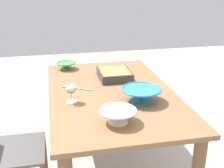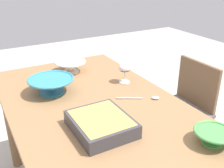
# 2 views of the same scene
# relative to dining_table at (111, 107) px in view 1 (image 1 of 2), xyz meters

# --- Properties ---
(dining_table) EXTENTS (1.44, 0.88, 0.77)m
(dining_table) POSITION_rel_dining_table_xyz_m (0.00, 0.00, 0.00)
(dining_table) COLOR olive
(dining_table) RESTS_ON ground_plane
(wine_glass) EXTENTS (0.08, 0.08, 0.13)m
(wine_glass) POSITION_rel_dining_table_xyz_m (0.14, -0.29, 0.22)
(wine_glass) COLOR white
(wine_glass) RESTS_ON dining_table
(casserole_dish) EXTENTS (0.29, 0.25, 0.07)m
(casserole_dish) POSITION_rel_dining_table_xyz_m (-0.27, 0.08, 0.17)
(casserole_dish) COLOR #38383D
(casserole_dish) RESTS_ON dining_table
(mixing_bowl) EXTENTS (0.26, 0.26, 0.09)m
(mixing_bowl) POSITION_rel_dining_table_xyz_m (0.22, 0.16, 0.18)
(mixing_bowl) COLOR teal
(mixing_bowl) RESTS_ON dining_table
(small_bowl) EXTENTS (0.21, 0.21, 0.08)m
(small_bowl) POSITION_rel_dining_table_xyz_m (0.47, -0.06, 0.18)
(small_bowl) COLOR white
(small_bowl) RESTS_ON dining_table
(serving_bowl) EXTENTS (0.17, 0.17, 0.06)m
(serving_bowl) POSITION_rel_dining_table_xyz_m (-0.58, -0.28, 0.17)
(serving_bowl) COLOR #4C994C
(serving_bowl) RESTS_ON dining_table
(serving_spoon) EXTENTS (0.14, 0.22, 0.01)m
(serving_spoon) POSITION_rel_dining_table_xyz_m (-0.12, -0.28, 0.14)
(serving_spoon) COLOR silver
(serving_spoon) RESTS_ON dining_table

